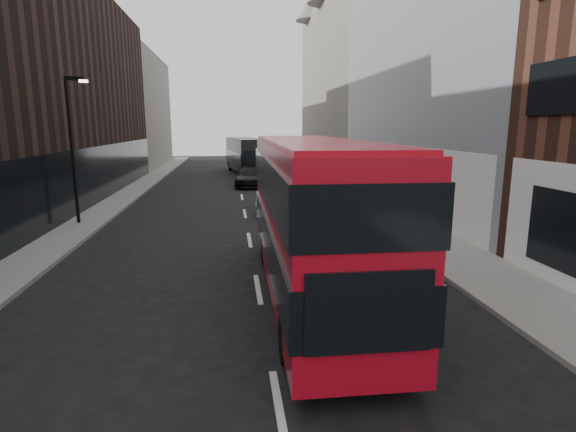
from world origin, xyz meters
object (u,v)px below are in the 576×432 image
object	(u,v)px
car_a	(325,229)
car_c	(250,177)
car_b	(270,200)
street_lamp	(73,140)
grey_bus	(245,155)
red_bus	(312,212)

from	to	relation	value
car_a	car_c	xyz separation A→B (m)	(-2.14, 19.37, -0.01)
car_b	car_c	xyz separation A→B (m)	(-0.62, 11.23, 0.10)
car_b	car_c	world-z (taller)	car_c
car_b	car_c	distance (m)	11.24
street_lamp	car_c	world-z (taller)	street_lamp
car_b	grey_bus	bearing A→B (deg)	99.15
street_lamp	red_bus	size ratio (longest dim) A/B	0.63
street_lamp	car_b	xyz separation A→B (m)	(9.69, 2.48, -3.52)
car_a	car_b	distance (m)	8.29
car_b	car_a	bearing A→B (deg)	-72.09
car_a	car_b	xyz separation A→B (m)	(-1.52, 8.14, -0.11)
street_lamp	car_c	bearing A→B (deg)	56.51
street_lamp	car_b	world-z (taller)	street_lamp
street_lamp	car_c	distance (m)	16.78
grey_bus	car_a	world-z (taller)	grey_bus
red_bus	grey_bus	world-z (taller)	red_bus
street_lamp	grey_bus	distance (m)	25.60
street_lamp	car_b	distance (m)	10.60
car_a	car_c	world-z (taller)	car_a
grey_bus	car_b	size ratio (longest dim) A/B	2.84
street_lamp	car_a	xyz separation A→B (m)	(11.21, -5.67, -3.41)
grey_bus	car_a	bearing A→B (deg)	-93.12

